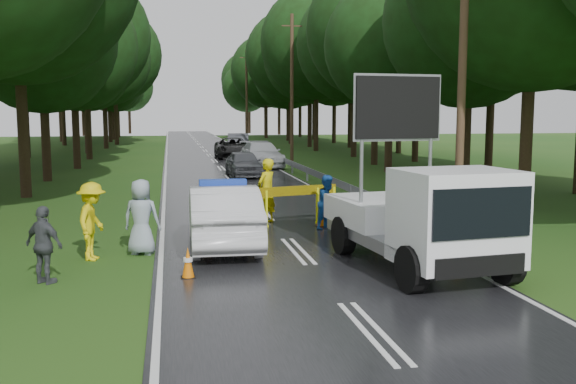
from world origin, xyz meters
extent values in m
plane|color=#1D4A15|center=(0.00, 0.00, 0.00)|extent=(160.00, 160.00, 0.00)
cube|color=black|center=(0.00, 30.00, 0.01)|extent=(7.00, 140.00, 0.02)
cylinder|color=gray|center=(3.70, 0.00, 0.35)|extent=(0.12, 0.12, 0.70)
cube|color=gray|center=(3.70, 30.00, 0.55)|extent=(0.05, 60.00, 0.30)
cylinder|color=#4D3A23|center=(5.20, 2.00, 5.00)|extent=(0.24, 0.24, 10.00)
cylinder|color=#4D3A23|center=(5.20, 28.00, 5.00)|extent=(0.24, 0.24, 10.00)
cube|color=#4D3A23|center=(5.20, 28.00, 9.20)|extent=(1.40, 0.08, 0.08)
cylinder|color=#4D3A23|center=(5.20, 54.00, 5.00)|extent=(0.24, 0.24, 10.00)
cube|color=#4D3A23|center=(5.20, 54.00, 9.20)|extent=(1.40, 0.08, 0.08)
imported|color=silver|center=(-1.77, 0.88, 0.80)|extent=(1.77, 4.87, 1.60)
cube|color=#1938A5|center=(-1.77, 0.88, 1.68)|extent=(1.20, 0.35, 0.16)
cube|color=gray|center=(2.24, -1.68, 0.61)|extent=(2.72, 4.89, 0.28)
cube|color=white|center=(2.12, -0.58, 1.06)|extent=(2.61, 2.91, 0.61)
cube|color=white|center=(2.46, -3.67, 1.39)|extent=(2.41, 2.01, 1.89)
cube|color=black|center=(2.56, -4.58, 1.61)|extent=(2.05, 0.27, 0.95)
cube|color=black|center=(2.17, -1.02, 3.56)|extent=(2.12, 0.36, 1.45)
cylinder|color=black|center=(1.43, -4.01, 0.47)|extent=(0.41, 0.96, 0.94)
cylinder|color=black|center=(3.54, -3.78, 0.47)|extent=(0.41, 0.96, 0.94)
cylinder|color=black|center=(1.05, -0.47, 0.47)|extent=(0.41, 0.96, 0.94)
cylinder|color=black|center=(3.15, -0.24, 0.47)|extent=(0.41, 0.96, 0.94)
cube|color=#ECF90D|center=(-0.84, 3.21, 0.57)|extent=(0.08, 0.08, 1.14)
cube|color=#ECF90D|center=(-0.28, 3.35, 0.57)|extent=(0.08, 0.08, 1.14)
cube|color=#ECF90D|center=(1.38, 3.76, 0.57)|extent=(0.08, 0.08, 1.14)
cube|color=#ECF90D|center=(1.93, 3.90, 0.57)|extent=(0.08, 0.08, 1.14)
cube|color=#F2CC00|center=(0.55, 3.55, 1.09)|extent=(2.90, 0.77, 0.29)
imported|color=#D6C80B|center=(-0.16, 4.15, 1.02)|extent=(0.87, 0.87, 2.03)
imported|color=#1B57B4|center=(1.49, 2.86, 0.81)|extent=(1.00, 0.97, 1.62)
imported|color=yellow|center=(-4.91, 0.00, 0.92)|extent=(0.90, 1.30, 1.84)
imported|color=#414449|center=(-5.62, -2.01, 0.80)|extent=(0.99, 0.87, 1.60)
imported|color=#8C9CA8|center=(-3.80, 0.39, 0.93)|extent=(1.04, 0.83, 1.85)
imported|color=#3D3F44|center=(0.80, 18.73, 0.71)|extent=(1.84, 4.21, 1.41)
imported|color=#9DA0A5|center=(2.60, 24.73, 0.80)|extent=(2.51, 5.59, 1.59)
imported|color=black|center=(1.58, 32.52, 0.77)|extent=(2.56, 5.52, 1.53)
imported|color=#3C3D43|center=(2.60, 38.52, 0.82)|extent=(2.24, 5.14, 1.64)
cube|color=black|center=(-2.76, -2.11, 0.01)|extent=(0.31, 0.31, 0.03)
cone|color=orange|center=(-2.76, -2.11, 0.34)|extent=(0.26, 0.26, 0.65)
cube|color=black|center=(-1.00, 0.00, 0.01)|extent=(0.32, 0.32, 0.03)
cone|color=orange|center=(-1.00, 0.00, 0.35)|extent=(0.26, 0.26, 0.66)
cube|color=black|center=(1.40, 3.32, 0.02)|extent=(0.35, 0.35, 0.03)
cone|color=orange|center=(1.40, 3.32, 0.38)|extent=(0.29, 0.29, 0.72)
cube|color=black|center=(-2.18, 0.93, 0.02)|extent=(0.39, 0.39, 0.03)
cone|color=orange|center=(-2.18, 0.93, 0.42)|extent=(0.32, 0.32, 0.80)
cube|color=black|center=(3.43, 4.03, 0.01)|extent=(0.31, 0.31, 0.03)
cone|color=orange|center=(3.43, 4.03, 0.34)|extent=(0.26, 0.26, 0.64)
camera|label=1|loc=(-3.08, -15.39, 3.47)|focal=40.00mm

